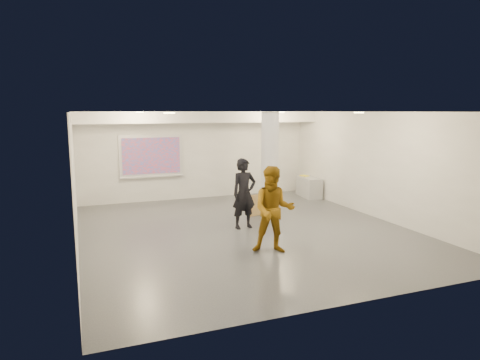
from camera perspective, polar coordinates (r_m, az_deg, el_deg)
name	(u,v)px	position (r m, az deg, el deg)	size (l,w,h in m)	color
floor	(246,231)	(10.98, 0.76, -6.77)	(8.00, 9.00, 0.01)	#3A3D42
ceiling	(246,112)	(10.56, 0.79, 9.09)	(8.00, 9.00, 0.01)	white
wall_back	(198,155)	(14.91, -5.68, 3.30)	(8.00, 0.01, 3.00)	silver
wall_front	(355,212)	(6.77, 15.12, -4.10)	(8.00, 0.01, 3.00)	silver
wall_left	(74,182)	(9.92, -21.22, -0.25)	(0.01, 9.00, 3.00)	silver
wall_right	(377,165)	(12.70, 17.79, 1.88)	(0.01, 9.00, 3.00)	silver
soffit_band	(201,117)	(14.30, -5.18, 8.36)	(8.00, 1.10, 0.36)	white
downlight_nw	(140,112)	(12.42, -13.22, 8.77)	(0.22, 0.22, 0.02)	#FFE988
downlight_ne	(281,112)	(13.74, 5.49, 8.99)	(0.22, 0.22, 0.02)	#FFE988
downlight_sw	(169,113)	(8.48, -9.41, 8.81)	(0.22, 0.22, 0.02)	#FFE988
downlight_se	(359,113)	(10.32, 15.56, 8.65)	(0.22, 0.22, 0.02)	#FFE988
column	(270,162)	(12.90, 3.99, 2.41)	(0.52, 0.52, 3.00)	silver
projection_screen	(151,156)	(14.52, -11.74, 3.10)	(2.10, 0.13, 1.42)	silver
credenza	(309,187)	(15.35, 9.18, -0.93)	(0.50, 1.21, 0.70)	#9A9D9F
postit_pad	(304,176)	(15.53, 8.59, 0.57)	(0.22, 0.30, 0.03)	yellow
cardboard_back	(271,204)	(12.76, 4.19, -3.21)	(0.53, 0.05, 0.57)	olive
cardboard_front	(256,205)	(12.47, 2.12, -3.37)	(0.56, 0.06, 0.62)	olive
woman	(244,194)	(11.03, 0.55, -1.83)	(0.66, 0.44, 1.82)	black
man	(274,210)	(9.15, 4.50, -3.99)	(0.91, 0.71, 1.87)	#895C0E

